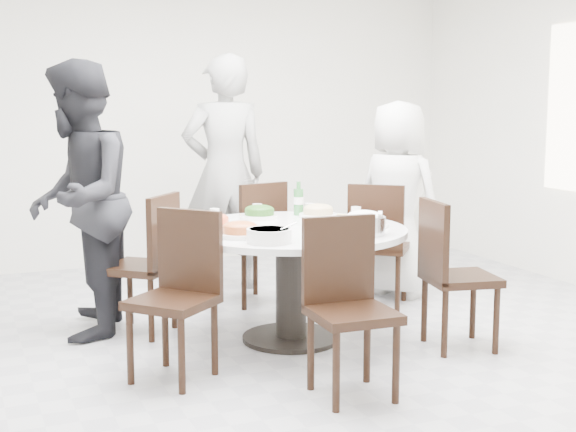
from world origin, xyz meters
name	(u,v)px	position (x,y,z in m)	size (l,w,h in m)	color
floor	(280,350)	(0.00, 0.00, 0.00)	(6.00, 6.00, 0.01)	#B1B1B6
wall_back	(160,117)	(0.00, 3.00, 1.40)	(6.00, 0.01, 2.80)	white
dining_table	(291,284)	(0.15, 0.17, 0.38)	(1.50, 1.50, 0.75)	white
chair_ne	(380,244)	(1.13, 0.76, 0.47)	(0.42, 0.42, 0.95)	black
chair_n	(250,242)	(0.24, 1.22, 0.47)	(0.42, 0.42, 0.95)	black
chair_nw	(139,264)	(-0.73, 0.72, 0.47)	(0.42, 0.42, 0.95)	black
chair_sw	(172,298)	(-0.75, -0.26, 0.47)	(0.42, 0.42, 0.95)	black
chair_s	(353,310)	(0.06, -0.88, 0.47)	(0.42, 0.42, 0.95)	black
chair_se	(461,275)	(1.08, -0.39, 0.47)	(0.42, 0.42, 0.95)	black
diner_right	(398,199)	(1.41, 0.97, 0.78)	(0.76, 0.50, 1.56)	white
diner_middle	(225,173)	(0.21, 1.72, 0.97)	(0.70, 0.46, 1.93)	black
diner_left	(78,200)	(-1.09, 0.83, 0.92)	(0.89, 0.69, 1.83)	black
dish_greens	(259,214)	(0.11, 0.63, 0.78)	(0.26, 0.26, 0.07)	white
dish_pale	(318,212)	(0.50, 0.52, 0.79)	(0.27, 0.27, 0.07)	white
dish_orange	(213,223)	(-0.31, 0.36, 0.78)	(0.25, 0.25, 0.07)	white
dish_redbrown	(366,221)	(0.61, 0.02, 0.79)	(0.30, 0.30, 0.07)	white
dish_tofu	(240,231)	(-0.27, -0.03, 0.79)	(0.28, 0.28, 0.07)	white
rice_bowl	(364,226)	(0.47, -0.24, 0.81)	(0.26, 0.26, 0.11)	silver
soup_bowl	(269,236)	(-0.17, -0.27, 0.79)	(0.26, 0.26, 0.08)	white
beverage_bottle	(299,198)	(0.42, 0.68, 0.87)	(0.07, 0.07, 0.24)	#2B6C32
tea_cups	(260,210)	(0.17, 0.77, 0.79)	(0.07, 0.07, 0.08)	white
chopsticks	(262,214)	(0.19, 0.80, 0.76)	(0.24, 0.04, 0.01)	tan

